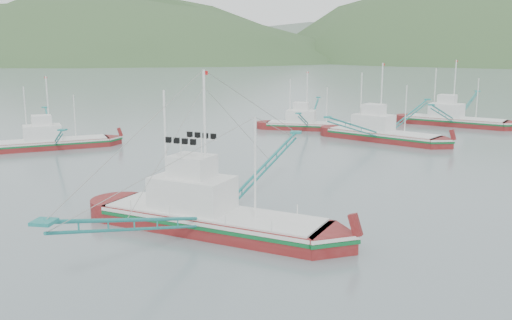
% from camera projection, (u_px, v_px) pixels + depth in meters
% --- Properties ---
extents(ground, '(1200.00, 1200.00, 0.00)m').
position_uv_depth(ground, '(242.00, 219.00, 41.63)').
color(ground, slate).
rests_on(ground, ground).
extents(main_boat, '(16.61, 28.42, 11.78)m').
position_uv_depth(main_boat, '(211.00, 199.00, 38.60)').
color(main_boat, maroon).
rests_on(main_boat, ground).
extents(bg_boat_right, '(17.67, 24.93, 10.92)m').
position_uv_depth(bg_boat_right, '(383.00, 124.00, 74.63)').
color(bg_boat_right, maroon).
rests_on(bg_boat_right, ground).
extents(bg_boat_far, '(12.76, 22.88, 9.26)m').
position_uv_depth(bg_boat_far, '(308.00, 121.00, 84.64)').
color(bg_boat_far, maroon).
rests_on(bg_boat_far, ground).
extents(bg_boat_left, '(16.73, 21.08, 9.46)m').
position_uv_depth(bg_boat_left, '(53.00, 132.00, 69.36)').
color(bg_boat_left, maroon).
rests_on(bg_boat_left, ground).
extents(bg_boat_extra, '(15.25, 25.73, 10.92)m').
position_uv_depth(bg_boat_extra, '(455.00, 112.00, 88.49)').
color(bg_boat_extra, maroon).
rests_on(bg_boat_extra, ground).
extents(headland_left, '(448.00, 308.00, 210.00)m').
position_uv_depth(headland_left, '(99.00, 61.00, 419.59)').
color(headland_left, '#34522A').
rests_on(headland_left, ground).
extents(ridge_distant, '(960.00, 400.00, 240.00)m').
position_uv_depth(ridge_distant, '(380.00, 56.00, 576.76)').
color(ridge_distant, slate).
rests_on(ridge_distant, ground).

